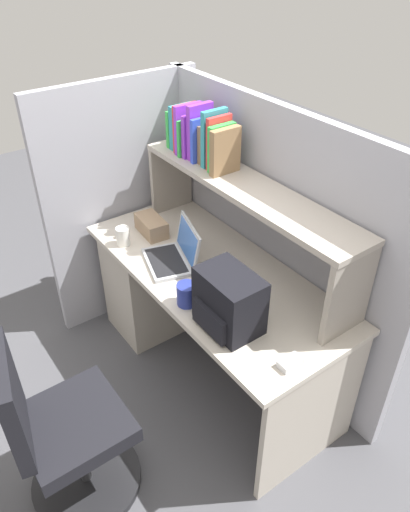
# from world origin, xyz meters

# --- Properties ---
(ground_plane) EXTENTS (8.00, 8.00, 0.00)m
(ground_plane) POSITION_xyz_m (0.00, 0.00, 0.00)
(ground_plane) COLOR #4C4C51
(desk) EXTENTS (1.60, 0.70, 0.73)m
(desk) POSITION_xyz_m (-0.39, 0.00, 0.40)
(desk) COLOR beige
(desk) RESTS_ON ground_plane
(cubicle_partition_rear) EXTENTS (1.84, 0.05, 1.55)m
(cubicle_partition_rear) POSITION_xyz_m (0.00, 0.38, 0.78)
(cubicle_partition_rear) COLOR #9E9EA8
(cubicle_partition_rear) RESTS_ON ground_plane
(cubicle_partition_left) EXTENTS (0.05, 1.06, 1.55)m
(cubicle_partition_left) POSITION_xyz_m (-0.85, -0.05, 0.78)
(cubicle_partition_left) COLOR #9E9EA8
(cubicle_partition_left) RESTS_ON ground_plane
(overhead_hutch) EXTENTS (1.44, 0.28, 0.45)m
(overhead_hutch) POSITION_xyz_m (0.00, 0.20, 1.08)
(overhead_hutch) COLOR gray
(overhead_hutch) RESTS_ON desk
(reference_books_on_shelf) EXTENTS (0.48, 0.19, 0.30)m
(reference_books_on_shelf) POSITION_xyz_m (-0.37, 0.20, 1.31)
(reference_books_on_shelf) COLOR green
(reference_books_on_shelf) RESTS_ON overhead_hutch
(laptop) EXTENTS (0.37, 0.33, 0.22)m
(laptop) POSITION_xyz_m (-0.19, -0.11, 0.78)
(laptop) COLOR #B7BABF
(laptop) RESTS_ON desk
(backpack) EXTENTS (0.30, 0.23, 0.28)m
(backpack) POSITION_xyz_m (0.36, -0.19, 0.87)
(backpack) COLOR black
(backpack) RESTS_ON desk
(computer_mouse) EXTENTS (0.06, 0.10, 0.03)m
(computer_mouse) POSITION_xyz_m (0.71, -0.13, 0.75)
(computer_mouse) COLOR silver
(computer_mouse) RESTS_ON desk
(paper_cup) EXTENTS (0.08, 0.08, 0.11)m
(paper_cup) POSITION_xyz_m (-0.50, -0.26, 0.78)
(paper_cup) COLOR white
(paper_cup) RESTS_ON desk
(tissue_box) EXTENTS (0.23, 0.14, 0.10)m
(tissue_box) POSITION_xyz_m (-0.51, -0.07, 0.78)
(tissue_box) COLOR #9E7F60
(tissue_box) RESTS_ON desk
(snack_canister) EXTENTS (0.10, 0.10, 0.11)m
(snack_canister) POSITION_xyz_m (0.13, -0.25, 0.79)
(snack_canister) COLOR navy
(snack_canister) RESTS_ON desk
(office_chair) EXTENTS (0.52, 0.53, 0.93)m
(office_chair) POSITION_xyz_m (0.23, -0.98, 0.39)
(office_chair) COLOR black
(office_chair) RESTS_ON ground_plane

